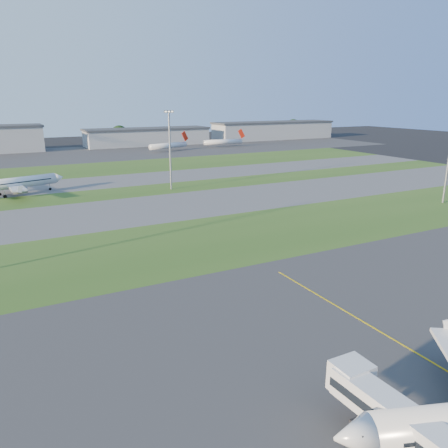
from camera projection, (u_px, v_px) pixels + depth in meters
ground at (396, 371)px, 48.42m from camera, size 700.00×700.00×0.00m
apron_near at (396, 371)px, 48.42m from camera, size 300.00×70.00×0.01m
grass_strip_a at (200, 242)px, 92.70m from camera, size 300.00×34.00×0.01m
taxiway_a at (151, 209)px, 120.80m from camera, size 300.00×32.00×0.01m
grass_strip_b at (126, 192)px, 142.09m from camera, size 300.00×18.00×0.01m
taxiway_b at (110, 182)px, 160.82m from camera, size 300.00×26.00×0.01m
grass_strip_c at (91, 169)px, 188.92m from camera, size 300.00×40.00×0.01m
apron_far at (69, 155)px, 240.01m from camera, size 400.00×80.00×0.01m
yellow_line at (426, 360)px, 50.66m from camera, size 0.25×60.00×0.02m
airliner_taxiing at (11, 184)px, 136.26m from camera, size 33.17×27.92×10.64m
mini_jet_near at (168, 146)px, 255.01m from camera, size 27.69×11.20×9.48m
mini_jet_far at (223, 142)px, 277.89m from camera, size 28.64×4.93×9.48m
light_mast_centre at (170, 145)px, 143.03m from camera, size 3.20×0.70×25.80m
hangar_east at (148, 136)px, 288.59m from camera, size 81.60×23.00×11.20m
hangar_far_east at (274, 130)px, 333.00m from camera, size 96.90×23.00×13.20m
tree_mid_west at (23, 140)px, 264.39m from camera, size 9.90×9.90×10.80m
tree_mid_east at (119, 134)px, 293.49m from camera, size 11.55×11.55×12.60m
tree_east at (220, 132)px, 325.47m from camera, size 10.45×10.45×11.40m
tree_far_east at (293, 127)px, 359.80m from camera, size 12.65×12.65×13.80m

